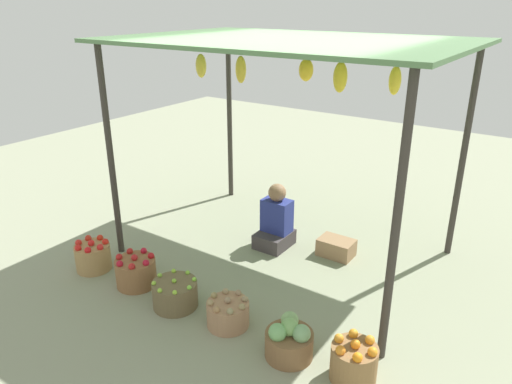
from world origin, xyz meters
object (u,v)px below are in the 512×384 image
at_px(basket_red_tomatoes, 93,256).
at_px(basket_potatoes, 228,313).
at_px(basket_red_apples, 136,271).
at_px(basket_limes, 175,294).
at_px(basket_oranges, 354,362).
at_px(wooden_crate_near_vendor, 336,247).
at_px(basket_cabbages, 289,340).
at_px(vendor_person, 276,222).

xyz_separation_m(basket_red_tomatoes, basket_potatoes, (1.82, 0.05, -0.03)).
distance_m(basket_red_apples, basket_limes, 0.59).
xyz_separation_m(basket_limes, basket_oranges, (1.81, 0.07, 0.03)).
distance_m(basket_limes, wooden_crate_near_vendor, 1.97).
relative_size(basket_oranges, wooden_crate_near_vendor, 0.92).
bearing_deg(basket_oranges, basket_red_tomatoes, -178.77).
relative_size(basket_red_apples, basket_limes, 0.95).
xyz_separation_m(basket_cabbages, wooden_crate_near_vendor, (-0.42, 1.77, -0.06)).
distance_m(vendor_person, basket_red_tomatoes, 2.10).
bearing_deg(basket_cabbages, basket_oranges, 5.95).
distance_m(basket_potatoes, wooden_crate_near_vendor, 1.74).
bearing_deg(basket_cabbages, basket_red_tomatoes, -179.82).
xyz_separation_m(basket_red_apples, basket_oranges, (2.40, 0.02, 0.01)).
xyz_separation_m(basket_limes, wooden_crate_near_vendor, (0.85, 1.78, -0.03)).
xyz_separation_m(vendor_person, basket_limes, (-0.14, -1.60, -0.17)).
relative_size(vendor_person, basket_red_tomatoes, 2.07).
height_order(basket_limes, basket_oranges, basket_oranges).
xyz_separation_m(basket_red_tomatoes, basket_cabbages, (2.48, 0.01, 0.00)).
height_order(basket_red_tomatoes, wooden_crate_near_vendor, basket_red_tomatoes).
height_order(basket_cabbages, wooden_crate_near_vendor, basket_cabbages).
distance_m(vendor_person, wooden_crate_near_vendor, 0.76).
height_order(basket_potatoes, basket_oranges, basket_oranges).
bearing_deg(basket_oranges, vendor_person, 137.65).
relative_size(basket_red_apples, basket_cabbages, 1.03).
height_order(basket_red_apples, wooden_crate_near_vendor, basket_red_apples).
distance_m(basket_red_tomatoes, basket_potatoes, 1.82).
height_order(vendor_person, basket_potatoes, vendor_person).
relative_size(basket_red_tomatoes, basket_limes, 0.87).
height_order(basket_limes, basket_potatoes, basket_limes).
bearing_deg(basket_red_tomatoes, basket_red_apples, 4.09).
xyz_separation_m(basket_potatoes, basket_cabbages, (0.67, -0.04, 0.03)).
bearing_deg(vendor_person, basket_red_tomatoes, -130.33).
distance_m(basket_red_apples, basket_potatoes, 1.19).
distance_m(vendor_person, basket_potatoes, 1.62).
distance_m(vendor_person, basket_limes, 1.61).
distance_m(basket_red_tomatoes, basket_cabbages, 2.48).
xyz_separation_m(basket_potatoes, wooden_crate_near_vendor, (0.25, 1.72, -0.02)).
bearing_deg(vendor_person, basket_cabbages, -54.49).
height_order(basket_red_apples, basket_potatoes, basket_red_apples).
bearing_deg(basket_red_tomatoes, basket_potatoes, 1.60).
relative_size(basket_potatoes, basket_cabbages, 0.96).
bearing_deg(basket_oranges, wooden_crate_near_vendor, 119.41).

